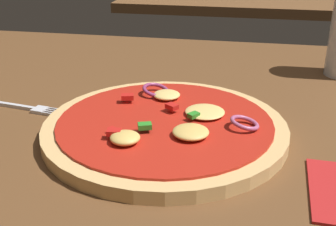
% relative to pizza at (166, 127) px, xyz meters
% --- Properties ---
extents(dining_table, '(1.28, 1.01, 0.03)m').
position_rel_pizza_xyz_m(dining_table, '(0.01, -0.04, -0.03)').
color(dining_table, brown).
rests_on(dining_table, ground).
extents(pizza, '(0.30, 0.30, 0.03)m').
position_rel_pizza_xyz_m(pizza, '(0.00, 0.00, 0.00)').
color(pizza, tan).
rests_on(pizza, dining_table).
extents(fork, '(0.16, 0.04, 0.01)m').
position_rel_pizza_xyz_m(fork, '(-0.22, 0.04, -0.01)').
color(fork, silver).
rests_on(fork, dining_table).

